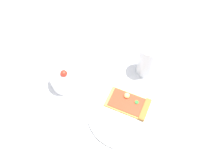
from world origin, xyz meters
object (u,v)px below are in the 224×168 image
object	(u,v)px
pizza_slice_main	(130,104)
salad_bowl	(65,78)
plate	(124,112)
soda_glass	(147,60)

from	to	relation	value
pizza_slice_main	salad_bowl	bearing A→B (deg)	131.42
plate	pizza_slice_main	xyz separation A→B (m)	(0.03, 0.01, 0.01)
salad_bowl	soda_glass	size ratio (longest dim) A/B	0.73
plate	soda_glass	size ratio (longest dim) A/B	1.81
pizza_slice_main	soda_glass	distance (m)	0.16
pizza_slice_main	soda_glass	xyz separation A→B (m)	(0.12, 0.10, 0.04)
salad_bowl	soda_glass	xyz separation A→B (m)	(0.28, -0.08, 0.03)
pizza_slice_main	salad_bowl	size ratio (longest dim) A/B	1.59
pizza_slice_main	salad_bowl	xyz separation A→B (m)	(-0.16, 0.18, 0.01)
plate	salad_bowl	size ratio (longest dim) A/B	2.46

